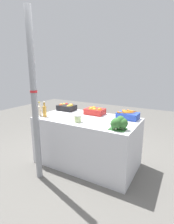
{
  "coord_description": "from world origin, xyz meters",
  "views": [
    {
      "loc": [
        1.39,
        -2.41,
        1.61
      ],
      "look_at": [
        0.0,
        0.0,
        0.92
      ],
      "focal_mm": 28.0,
      "sensor_mm": 36.0,
      "label": 1
    }
  ],
  "objects": [
    {
      "name": "carrot_crate",
      "position": [
        0.6,
        0.28,
        0.88
      ],
      "size": [
        0.33,
        0.25,
        0.14
      ],
      "color": "#2847B7",
      "rests_on": "market_table"
    },
    {
      "name": "apple_crate",
      "position": [
        -0.62,
        0.28,
        0.89
      ],
      "size": [
        0.33,
        0.25,
        0.14
      ],
      "color": "black",
      "rests_on": "market_table"
    },
    {
      "name": "pickle_jar",
      "position": [
        -0.01,
        -0.27,
        0.88
      ],
      "size": [
        0.11,
        0.11,
        0.11
      ],
      "color": "#B2C684",
      "rests_on": "market_table"
    },
    {
      "name": "juice_bottle_cloudy",
      "position": [
        -0.76,
        -0.3,
        0.93
      ],
      "size": [
        0.06,
        0.06,
        0.25
      ],
      "color": "beige",
      "rests_on": "market_table"
    },
    {
      "name": "broccoli_pile",
      "position": [
        0.65,
        -0.29,
        0.92
      ],
      "size": [
        0.24,
        0.2,
        0.19
      ],
      "color": "#2D602D",
      "rests_on": "market_table"
    },
    {
      "name": "market_table",
      "position": [
        0.0,
        0.0,
        0.41
      ],
      "size": [
        1.67,
        0.9,
        0.82
      ],
      "primitive_type": "cube",
      "color": "silver",
      "rests_on": "ground_plane"
    },
    {
      "name": "ground_plane",
      "position": [
        0.0,
        0.0,
        0.0
      ],
      "size": [
        10.0,
        10.0,
        0.0
      ],
      "primitive_type": "plane",
      "color": "#605E59"
    },
    {
      "name": "orange_crate",
      "position": [
        -0.0,
        0.27,
        0.88
      ],
      "size": [
        0.33,
        0.25,
        0.14
      ],
      "color": "red",
      "rests_on": "market_table"
    },
    {
      "name": "juice_bottle_amber",
      "position": [
        -0.65,
        -0.3,
        0.93
      ],
      "size": [
        0.06,
        0.06,
        0.26
      ],
      "color": "gold",
      "rests_on": "market_table"
    },
    {
      "name": "support_pole",
      "position": [
        -0.43,
        -0.71,
        1.19
      ],
      "size": [
        0.1,
        0.1,
        2.39
      ],
      "color": "gray",
      "rests_on": "ground_plane"
    }
  ]
}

